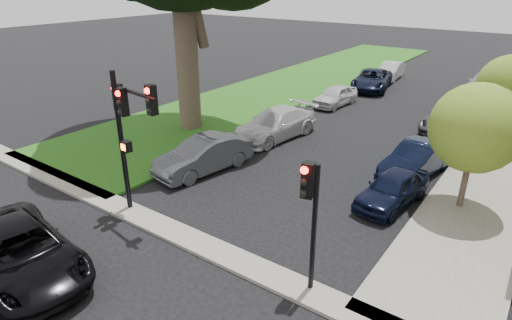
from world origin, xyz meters
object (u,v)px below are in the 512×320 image
Objects in this scene: car_cross_near at (19,252)px; car_parked_4 at (486,84)px; car_parked_1 at (417,159)px; car_parked_0 at (392,189)px; car_parked_9 at (390,71)px; small_tree_a at (476,128)px; car_parked_2 at (447,119)px; car_parked_5 at (204,155)px; small_tree_b at (509,86)px; car_parked_8 at (372,80)px; car_parked_3 at (468,102)px; traffic_signal_secondary at (311,205)px; car_parked_7 at (335,96)px; traffic_signal_main at (127,120)px; car_parked_6 at (275,124)px.

car_cross_near is 31.41m from car_parked_4.
car_parked_0 is at bearing -79.14° from car_parked_1.
car_parked_9 is (-7.61, 21.08, 0.04)m from car_parked_0.
small_tree_a is at bearing -78.64° from car_parked_4.
car_parked_9 is at bearing 117.63° from car_parked_0.
car_parked_5 is (-7.36, -12.16, 0.12)m from car_parked_2.
small_tree_b is 0.85× the size of car_parked_8.
car_parked_3 is (0.33, 3.85, 0.16)m from car_parked_2.
traffic_signal_secondary reaches higher than car_parked_4.
car_parked_3 reaches higher than car_parked_7.
car_parked_3 is (7.13, 24.49, 0.04)m from car_cross_near.
car_parked_4 reaches higher than car_parked_5.
small_tree_a is at bearing -30.79° from car_cross_near.
car_parked_4 is at bearing 99.91° from car_parked_1.
car_parked_5 is at bearing 96.46° from traffic_signal_main.
car_parked_8 is (-7.38, 2.75, -0.06)m from car_parked_3.
small_tree_a is 15.20m from car_cross_near.
car_cross_near is (0.10, -4.32, -2.84)m from traffic_signal_main.
car_parked_4 is (-0.13, 20.17, 0.15)m from car_parked_0.
car_parked_9 is (-7.54, 17.84, -0.03)m from car_parked_1.
car_parked_4 is 8.12m from car_parked_8.
small_tree_a is 1.04× the size of small_tree_b.
car_parked_1 is at bearing -73.00° from car_parked_8.
car_parked_9 is (0.04, 17.54, -0.08)m from car_parked_6.
small_tree_b is at bearing 58.47° from traffic_signal_main.
car_parked_8 is at bearing 121.90° from car_parked_0.
small_tree_b is 1.09× the size of car_parked_9.
traffic_signal_secondary is at bearing -0.33° from traffic_signal_main.
car_parked_6 reaches higher than car_cross_near.
car_parked_2 is at bearing -86.78° from car_parked_3.
small_tree_a is at bearing -5.85° from car_parked_6.
car_parked_0 is (7.27, 10.42, -0.10)m from car_cross_near.
car_parked_0 is at bearing -77.68° from car_parked_8.
small_tree_b is 3.67m from car_parked_2.
car_parked_3 is 1.19× the size of car_parked_7.
car_parked_0 is at bearing -86.98° from car_parked_2.
car_parked_7 is at bearing 98.75° from car_parked_6.
car_parked_6 is at bearing -148.71° from small_tree_b.
car_parked_0 is at bearing 39.58° from traffic_signal_main.
car_parked_1 is 0.79× the size of car_parked_4.
traffic_signal_main reaches higher than car_parked_1.
car_parked_7 is (-10.03, 1.56, -2.37)m from small_tree_b.
car_parked_4 is at bearing 74.59° from traffic_signal_main.
car_parked_3 is at bearing 117.54° from small_tree_b.
traffic_signal_secondary is 0.72× the size of car_parked_8.
car_parked_8 is at bearing 90.39° from traffic_signal_main.
traffic_signal_secondary is (7.14, -0.04, -0.92)m from traffic_signal_main.
car_cross_near is 1.39× the size of car_parked_7.
car_cross_near is at bearing -88.71° from traffic_signal_main.
car_parked_1 is (-2.28, 2.04, -2.45)m from small_tree_a.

